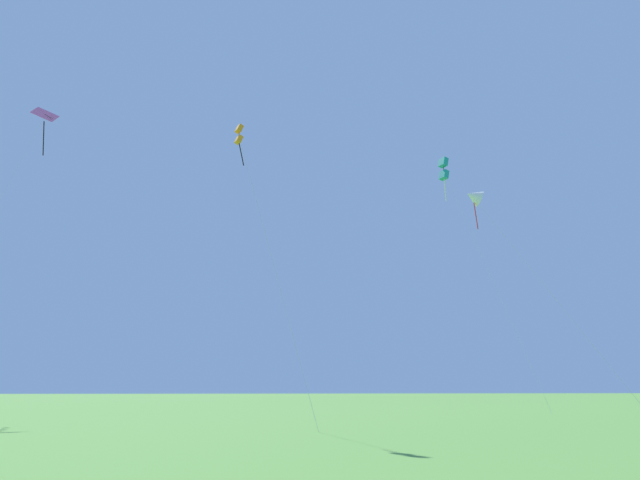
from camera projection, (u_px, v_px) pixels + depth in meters
The scene contains 4 objects.
kite_pink_low at pixel (41, 127), 46.89m from camera, with size 3.58×10.97×23.91m.
kite_teal_box at pixel (444, 170), 52.53m from camera, with size 2.73×11.43×21.73m.
kite_orange_box at pixel (240, 138), 30.29m from camera, with size 3.74×5.65×14.91m.
kite_white_distant at pixel (474, 197), 33.90m from camera, with size 3.89×9.34×12.97m.
Camera 1 is at (2.11, -2.62, 1.60)m, focal length 33.00 mm.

